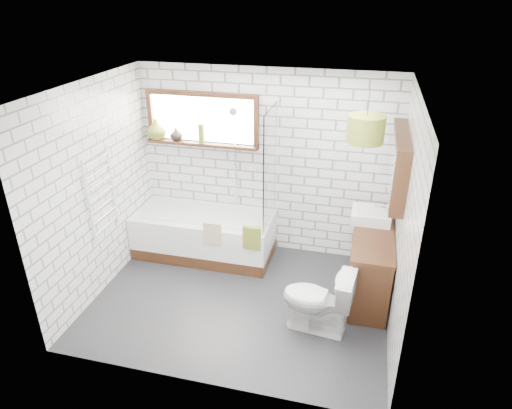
% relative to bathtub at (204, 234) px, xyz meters
% --- Properties ---
extents(floor, '(3.40, 2.60, 0.01)m').
position_rel_bathtub_xyz_m(floor, '(0.76, -0.89, -0.31)').
color(floor, '#242427').
rests_on(floor, ground).
extents(ceiling, '(3.40, 2.60, 0.01)m').
position_rel_bathtub_xyz_m(ceiling, '(0.76, -0.89, 2.20)').
color(ceiling, white).
rests_on(ceiling, ground).
extents(wall_back, '(3.40, 0.01, 2.50)m').
position_rel_bathtub_xyz_m(wall_back, '(0.76, 0.42, 0.95)').
color(wall_back, white).
rests_on(wall_back, ground).
extents(wall_front, '(3.40, 0.01, 2.50)m').
position_rel_bathtub_xyz_m(wall_front, '(0.76, -2.19, 0.95)').
color(wall_front, white).
rests_on(wall_front, ground).
extents(wall_left, '(0.01, 2.60, 2.50)m').
position_rel_bathtub_xyz_m(wall_left, '(-0.95, -0.89, 0.95)').
color(wall_left, white).
rests_on(wall_left, ground).
extents(wall_right, '(0.01, 2.60, 2.50)m').
position_rel_bathtub_xyz_m(wall_right, '(2.46, -0.89, 0.95)').
color(wall_right, white).
rests_on(wall_right, ground).
extents(window, '(1.52, 0.16, 0.68)m').
position_rel_bathtub_xyz_m(window, '(-0.09, 0.37, 1.50)').
color(window, black).
rests_on(window, wall_back).
extents(towel_radiator, '(0.06, 0.52, 1.00)m').
position_rel_bathtub_xyz_m(towel_radiator, '(-0.90, -0.89, 0.90)').
color(towel_radiator, white).
rests_on(towel_radiator, wall_left).
extents(mirror_cabinet, '(0.16, 1.20, 0.70)m').
position_rel_bathtub_xyz_m(mirror_cabinet, '(2.38, -0.29, 1.35)').
color(mirror_cabinet, black).
rests_on(mirror_cabinet, wall_right).
extents(shower_riser, '(0.02, 0.02, 1.30)m').
position_rel_bathtub_xyz_m(shower_riser, '(0.36, 0.37, 1.05)').
color(shower_riser, silver).
rests_on(shower_riser, wall_back).
extents(bathtub, '(1.86, 0.82, 0.60)m').
position_rel_bathtub_xyz_m(bathtub, '(0.00, 0.00, 0.00)').
color(bathtub, white).
rests_on(bathtub, floor).
extents(shower_screen, '(0.02, 0.72, 1.50)m').
position_rel_bathtub_xyz_m(shower_screen, '(0.91, 0.00, 1.05)').
color(shower_screen, white).
rests_on(shower_screen, bathtub).
extents(towel_green, '(0.22, 0.06, 0.30)m').
position_rel_bathtub_xyz_m(towel_green, '(0.78, -0.41, 0.28)').
color(towel_green, olive).
rests_on(towel_green, bathtub).
extents(towel_beige, '(0.22, 0.06, 0.29)m').
position_rel_bathtub_xyz_m(towel_beige, '(0.27, -0.41, 0.28)').
color(towel_beige, tan).
rests_on(towel_beige, bathtub).
extents(vanity, '(0.46, 1.43, 0.82)m').
position_rel_bathtub_xyz_m(vanity, '(2.23, -0.31, 0.11)').
color(vanity, black).
rests_on(vanity, floor).
extents(basin, '(0.46, 0.40, 0.13)m').
position_rel_bathtub_xyz_m(basin, '(2.17, -0.05, 0.58)').
color(basin, white).
rests_on(basin, vanity).
extents(tap, '(0.03, 0.03, 0.15)m').
position_rel_bathtub_xyz_m(tap, '(2.33, -0.05, 0.64)').
color(tap, silver).
rests_on(tap, vanity).
extents(toilet, '(0.51, 0.79, 0.76)m').
position_rel_bathtub_xyz_m(toilet, '(1.69, -1.17, 0.08)').
color(toilet, white).
rests_on(toilet, floor).
extents(vase_olive, '(0.33, 0.33, 0.28)m').
position_rel_bathtub_xyz_m(vase_olive, '(-0.74, 0.34, 1.32)').
color(vase_olive, olive).
rests_on(vase_olive, window).
extents(vase_dark, '(0.21, 0.21, 0.18)m').
position_rel_bathtub_xyz_m(vase_dark, '(-0.45, 0.34, 1.27)').
color(vase_dark, black).
rests_on(vase_dark, window).
extents(bottle, '(0.10, 0.10, 0.25)m').
position_rel_bathtub_xyz_m(bottle, '(-0.10, 0.34, 1.30)').
color(bottle, olive).
rests_on(bottle, window).
extents(pendant, '(0.37, 0.37, 0.28)m').
position_rel_bathtub_xyz_m(pendant, '(2.00, -0.58, 1.80)').
color(pendant, olive).
rests_on(pendant, ceiling).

